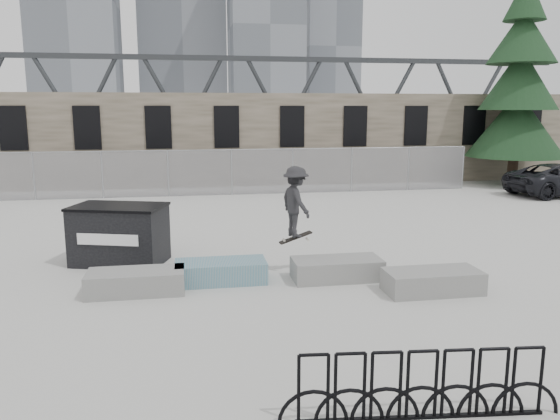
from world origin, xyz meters
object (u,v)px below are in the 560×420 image
Objects in this scene: planter_center_right at (337,268)px; planter_center_left at (221,271)px; skateboarder at (296,202)px; planter_offset at (433,280)px; dumpster at (119,234)px; spruce_tree at (519,86)px; bike_rack at (422,386)px; planter_far_left at (136,281)px.

planter_center_left is at bearing 174.58° from planter_center_right.
planter_center_left is at bearing 88.50° from skateboarder.
planter_center_left is 1.00× the size of planter_offset.
planter_offset is 0.79× the size of dumpster.
planter_center_right is at bearing -133.72° from spruce_tree.
planter_center_left is at bearing 109.74° from bike_rack.
spruce_tree is 6.37× the size of skateboarder.
planter_offset is 18.97m from spruce_tree.
spruce_tree reaches higher than bike_rack.
planter_offset is at bearing -34.69° from planter_center_right.
dumpster is 4.50m from skateboarder.
planter_center_right is 0.79× the size of dumpster.
planter_far_left is at bearing -166.63° from planter_center_left.
bike_rack reaches higher than planter_center_right.
planter_center_left is 0.17× the size of spruce_tree.
planter_center_left is 6.25m from bike_rack.
planter_far_left is 6.22m from planter_offset.
dumpster is 0.70× the size of bike_rack.
skateboarder reaches higher than planter_center_left.
spruce_tree reaches higher than planter_far_left.
spruce_tree is at bearing 46.28° from planter_center_right.
planter_center_right is at bearing 145.31° from planter_offset.
dumpster is (-2.37, 1.93, 0.48)m from planter_center_left.
dumpster is at bearing 119.83° from bike_rack.
planter_offset is (4.34, -1.45, 0.00)m from planter_center_left.
spruce_tree is (17.83, 11.28, 4.11)m from dumpster.
bike_rack is (-0.49, -5.63, 0.18)m from planter_center_right.
bike_rack is 1.98× the size of skateboarder.
dumpster is (-6.71, 3.38, 0.48)m from planter_offset.
planter_offset is at bearing -9.48° from planter_far_left.
skateboarder is at bearing -1.57° from dumpster.
bike_rack is at bearing -94.96° from planter_center_right.
planter_center_right is at bearing -149.85° from skateboarder.
planter_offset is (6.13, -1.02, 0.00)m from planter_far_left.
bike_rack is at bearing -70.26° from planter_center_left.
planter_far_left is at bearing 125.62° from bike_rack.
planter_center_left is at bearing -21.76° from dumpster.
planter_far_left is at bearing 87.44° from skateboarder.
dumpster is 0.22× the size of spruce_tree.
spruce_tree is (11.13, 14.66, 4.59)m from planter_offset.
planter_far_left and planter_center_left have the same top height.
dumpster reaches higher than planter_center_left.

